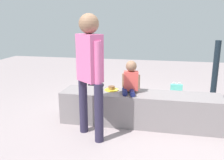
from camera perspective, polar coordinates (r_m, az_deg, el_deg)
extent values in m
plane|color=gray|center=(3.78, 6.38, -10.20)|extent=(12.00, 12.00, 0.00)
cube|color=gray|center=(3.69, 6.49, -6.75)|extent=(2.38, 0.51, 0.49)
cylinder|color=navy|center=(3.55, 3.06, -2.72)|extent=(0.12, 0.26, 0.08)
cylinder|color=navy|center=(3.52, 4.81, -2.92)|extent=(0.12, 0.26, 0.08)
cube|color=#E45149|center=(3.60, 4.53, -0.17)|extent=(0.23, 0.17, 0.28)
sphere|color=#8C664C|center=(3.55, 4.60, 3.33)|extent=(0.16, 0.16, 0.16)
cylinder|color=#8C664C|center=(3.63, 2.80, -0.07)|extent=(0.05, 0.05, 0.21)
cylinder|color=#8C664C|center=(3.57, 6.29, -0.41)|extent=(0.05, 0.05, 0.21)
cylinder|color=#29243D|center=(3.10, -3.14, -7.91)|extent=(0.12, 0.12, 0.78)
cylinder|color=#29243D|center=(3.38, -6.83, -6.05)|extent=(0.12, 0.12, 0.78)
cube|color=#D9629A|center=(3.06, -5.35, 5.23)|extent=(0.39, 0.37, 0.60)
sphere|color=#8C664C|center=(3.02, -5.54, 13.22)|extent=(0.25, 0.25, 0.25)
cylinder|color=#D9629A|center=(2.93, -3.40, 3.76)|extent=(0.09, 0.09, 0.57)
cylinder|color=#D9629A|center=(3.21, -7.08, 4.62)|extent=(0.09, 0.09, 0.57)
cylinder|color=yellow|center=(3.74, -0.10, -2.35)|extent=(0.22, 0.22, 0.01)
cylinder|color=olive|center=(3.73, -0.10, -1.93)|extent=(0.10, 0.10, 0.04)
cylinder|color=brown|center=(3.72, -0.10, -1.54)|extent=(0.10, 0.10, 0.01)
cube|color=silver|center=(3.71, 0.78, -2.31)|extent=(0.11, 0.04, 0.00)
cube|color=#59C6B2|center=(4.93, 15.02, -2.78)|extent=(0.23, 0.08, 0.32)
torus|color=white|center=(4.89, 14.54, -0.97)|extent=(0.09, 0.01, 0.09)
torus|color=white|center=(4.89, 15.72, -1.03)|extent=(0.09, 0.01, 0.09)
cylinder|color=black|center=(5.12, 22.74, -4.44)|extent=(0.36, 0.36, 0.04)
cylinder|color=black|center=(4.97, 23.39, 2.06)|extent=(0.11, 0.11, 1.15)
cylinder|color=silver|center=(4.36, -2.09, -5.69)|extent=(0.07, 0.07, 0.15)
cone|color=silver|center=(4.34, -2.10, -4.62)|extent=(0.06, 0.06, 0.03)
cylinder|color=blue|center=(4.33, -2.10, -4.37)|extent=(0.03, 0.03, 0.01)
cylinder|color=red|center=(4.46, 9.40, -5.67)|extent=(0.09, 0.09, 0.11)
cube|color=white|center=(4.17, 11.74, -7.03)|extent=(0.35, 0.37, 0.14)
cube|color=black|center=(5.14, -3.80, -2.17)|extent=(0.31, 0.14, 0.23)
torus|color=black|center=(5.11, -3.82, -0.95)|extent=(0.23, 0.01, 0.23)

